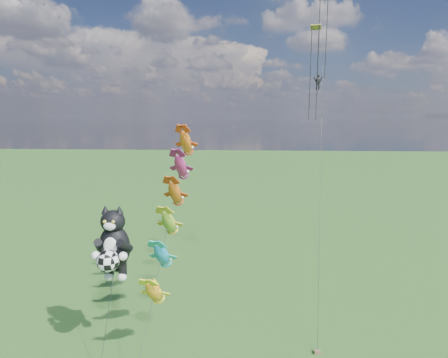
{
  "coord_description": "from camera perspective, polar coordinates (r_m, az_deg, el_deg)",
  "views": [
    {
      "loc": [
        13.47,
        -21.49,
        15.4
      ],
      "look_at": [
        11.35,
        10.21,
        10.07
      ],
      "focal_mm": 30.0,
      "sensor_mm": 36.0,
      "label": 1
    }
  ],
  "objects": [
    {
      "name": "fish_windsock_rig",
      "position": [
        27.38,
        -7.91,
        -4.29
      ],
      "size": [
        1.76,
        15.93,
        15.83
      ],
      "rotation": [
        0.0,
        0.0,
        0.24
      ],
      "color": "brown",
      "rests_on": "ground"
    },
    {
      "name": "cat_kite_rig",
      "position": [
        25.19,
        -16.56,
        -9.56
      ],
      "size": [
        2.29,
        4.03,
        9.87
      ],
      "rotation": [
        0.0,
        0.0,
        -0.07
      ],
      "color": "brown",
      "rests_on": "ground"
    },
    {
      "name": "parafoil_rig",
      "position": [
        38.16,
        14.25,
        16.31
      ],
      "size": [
        3.35,
        17.44,
        27.29
      ],
      "rotation": [
        0.0,
        0.0,
        -0.06
      ],
      "color": "brown",
      "rests_on": "ground"
    },
    {
      "name": "ground",
      "position": [
        29.67,
        -26.03,
        -22.78
      ],
      "size": [
        300.0,
        300.0,
        0.0
      ],
      "primitive_type": "plane",
      "color": "#154210"
    }
  ]
}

